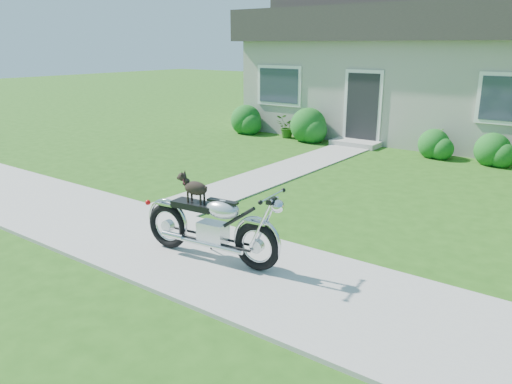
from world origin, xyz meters
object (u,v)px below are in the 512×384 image
house (449,69)px  potted_plant_left (286,127)px  potted_plant_right (436,143)px  motorcycle_with_dog (212,224)px

house → potted_plant_left: 5.51m
potted_plant_right → house: bearing=104.2°
house → potted_plant_right: size_ratio=16.34×
potted_plant_left → potted_plant_right: size_ratio=0.91×
potted_plant_left → motorcycle_with_dog: 9.70m
potted_plant_right → motorcycle_with_dog: size_ratio=0.35×
motorcycle_with_dog → potted_plant_left: bearing=111.0°
motorcycle_with_dog → potted_plant_right: bearing=81.5°
house → potted_plant_left: size_ratio=18.00×
house → potted_plant_right: 3.97m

